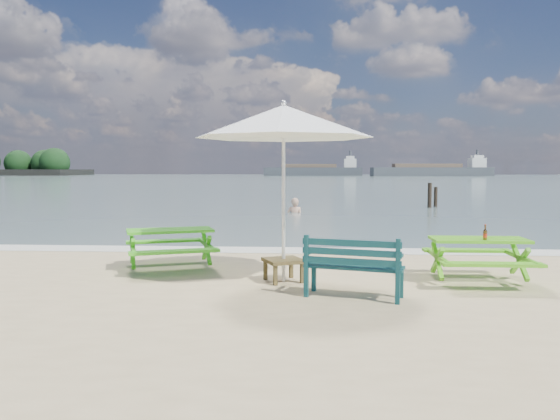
# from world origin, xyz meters

# --- Properties ---
(sea) EXTENTS (300.00, 300.00, 0.00)m
(sea) POSITION_xyz_m (0.00, 85.00, 0.00)
(sea) COLOR slate
(sea) RESTS_ON ground
(foam_strip) EXTENTS (22.00, 0.90, 0.01)m
(foam_strip) POSITION_xyz_m (0.00, 4.60, 0.01)
(foam_strip) COLOR silver
(foam_strip) RESTS_ON ground
(picnic_table_left) EXTENTS (1.96, 2.05, 0.70)m
(picnic_table_left) POSITION_xyz_m (-2.40, 2.33, 0.34)
(picnic_table_left) COLOR green
(picnic_table_left) RESTS_ON ground
(picnic_table_right) EXTENTS (1.44, 1.60, 0.69)m
(picnic_table_right) POSITION_xyz_m (2.69, 1.51, 0.33)
(picnic_table_right) COLOR #50AD1A
(picnic_table_right) RESTS_ON ground
(park_bench) EXTENTS (1.41, 0.80, 0.82)m
(park_bench) POSITION_xyz_m (0.68, 0.37, 0.25)
(park_bench) COLOR #0E373B
(park_bench) RESTS_ON ground
(side_table) EXTENTS (0.74, 0.74, 0.36)m
(side_table) POSITION_xyz_m (-0.34, 1.36, 0.19)
(side_table) COLOR brown
(side_table) RESTS_ON ground
(patio_umbrella) EXTENTS (3.68, 3.68, 2.74)m
(patio_umbrella) POSITION_xyz_m (-0.34, 1.36, 2.49)
(patio_umbrella) COLOR silver
(patio_umbrella) RESTS_ON ground
(beer_bottle) EXTENTS (0.06, 0.06, 0.23)m
(beer_bottle) POSITION_xyz_m (2.71, 1.29, 0.77)
(beer_bottle) COLOR #8C5414
(beer_bottle) RESTS_ON picnic_table_right
(swimmer) EXTENTS (0.73, 0.53, 1.85)m
(swimmer) POSITION_xyz_m (-0.66, 14.94, -0.33)
(swimmer) COLOR tan
(swimmer) RESTS_ON ground
(mooring_pilings) EXTENTS (0.57, 0.77, 1.33)m
(mooring_pilings) POSITION_xyz_m (5.53, 18.30, 0.43)
(mooring_pilings) COLOR black
(mooring_pilings) RESTS_ON ground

